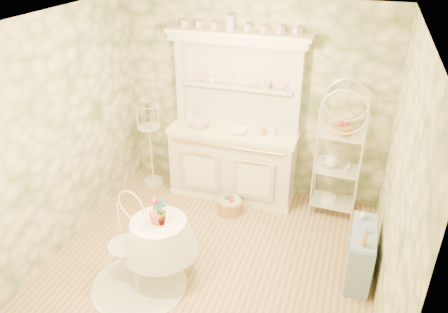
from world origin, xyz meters
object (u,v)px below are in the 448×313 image
(side_shelf, at_px, (360,255))
(cafe_chair, at_px, (127,250))
(birdcage_stand, at_px, (150,137))
(round_table, at_px, (160,246))
(bakers_rack, at_px, (339,153))
(kitchen_dresser, at_px, (233,121))
(floor_basket, at_px, (230,205))

(side_shelf, bearing_deg, cafe_chair, -157.80)
(birdcage_stand, bearing_deg, round_table, -61.06)
(bakers_rack, height_order, cafe_chair, bakers_rack)
(bakers_rack, relative_size, cafe_chair, 2.27)
(bakers_rack, distance_m, round_table, 2.53)
(bakers_rack, bearing_deg, side_shelf, -68.56)
(bakers_rack, distance_m, side_shelf, 1.38)
(kitchen_dresser, height_order, cafe_chair, kitchen_dresser)
(cafe_chair, bearing_deg, side_shelf, 32.87)
(bakers_rack, xyz_separation_m, side_shelf, (0.40, -1.18, -0.59))
(kitchen_dresser, bearing_deg, birdcage_stand, -176.61)
(side_shelf, bearing_deg, floor_basket, 160.58)
(birdcage_stand, bearing_deg, floor_basket, -16.42)
(bakers_rack, height_order, round_table, bakers_rack)
(birdcage_stand, relative_size, floor_basket, 4.23)
(side_shelf, height_order, round_table, round_table)
(round_table, relative_size, floor_basket, 2.18)
(kitchen_dresser, xyz_separation_m, round_table, (-0.26, -1.83, -0.76))
(cafe_chair, xyz_separation_m, birdcage_stand, (-0.66, 1.92, 0.36))
(kitchen_dresser, distance_m, round_table, 2.00)
(kitchen_dresser, height_order, birdcage_stand, kitchen_dresser)
(bakers_rack, relative_size, round_table, 2.30)
(kitchen_dresser, relative_size, birdcage_stand, 1.53)
(side_shelf, distance_m, floor_basket, 1.86)
(cafe_chair, bearing_deg, kitchen_dresser, 88.20)
(kitchen_dresser, distance_m, birdcage_stand, 1.30)
(bakers_rack, distance_m, cafe_chair, 2.85)
(kitchen_dresser, relative_size, side_shelf, 3.35)
(kitchen_dresser, distance_m, bakers_rack, 1.43)
(round_table, distance_m, cafe_chair, 0.35)
(side_shelf, xyz_separation_m, floor_basket, (-1.70, 0.72, -0.18))
(round_table, relative_size, cafe_chair, 0.99)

